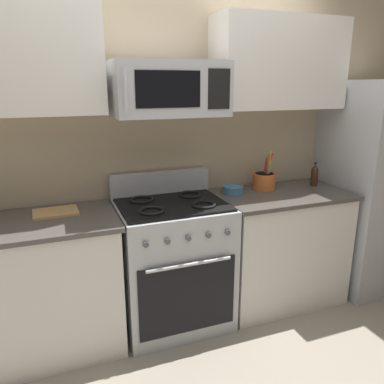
{
  "coord_description": "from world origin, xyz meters",
  "views": [
    {
      "loc": [
        -0.77,
        -1.72,
        1.73
      ],
      "look_at": [
        0.1,
        0.56,
        1.03
      ],
      "focal_mm": 35.63,
      "sensor_mm": 36.0,
      "label": 1
    }
  ],
  "objects_px": {
    "range_oven": "(173,262)",
    "prep_bowl": "(233,189)",
    "refrigerator": "(374,186)",
    "bottle_soy": "(314,175)",
    "cutting_board": "(56,212)",
    "microwave": "(169,89)",
    "utensil_crock": "(264,180)"
  },
  "relations": [
    {
      "from": "range_oven",
      "to": "prep_bowl",
      "type": "distance_m",
      "value": 0.72
    },
    {
      "from": "refrigerator",
      "to": "bottle_soy",
      "type": "height_order",
      "value": "refrigerator"
    },
    {
      "from": "range_oven",
      "to": "refrigerator",
      "type": "xyz_separation_m",
      "value": [
        1.82,
        -0.02,
        0.4
      ]
    },
    {
      "from": "cutting_board",
      "to": "refrigerator",
      "type": "bearing_deg",
      "value": -2.81
    },
    {
      "from": "refrigerator",
      "to": "cutting_board",
      "type": "xyz_separation_m",
      "value": [
        -2.58,
        0.13,
        0.04
      ]
    },
    {
      "from": "range_oven",
      "to": "bottle_soy",
      "type": "distance_m",
      "value": 1.38
    },
    {
      "from": "bottle_soy",
      "to": "prep_bowl",
      "type": "bearing_deg",
      "value": 177.78
    },
    {
      "from": "microwave",
      "to": "utensil_crock",
      "type": "xyz_separation_m",
      "value": [
        0.83,
        0.12,
        -0.71
      ]
    },
    {
      "from": "microwave",
      "to": "utensil_crock",
      "type": "distance_m",
      "value": 1.1
    },
    {
      "from": "utensil_crock",
      "to": "prep_bowl",
      "type": "distance_m",
      "value": 0.3
    },
    {
      "from": "bottle_soy",
      "to": "prep_bowl",
      "type": "xyz_separation_m",
      "value": [
        -0.74,
        0.03,
        -0.06
      ]
    },
    {
      "from": "refrigerator",
      "to": "prep_bowl",
      "type": "xyz_separation_m",
      "value": [
        -1.28,
        0.14,
        0.07
      ]
    },
    {
      "from": "microwave",
      "to": "range_oven",
      "type": "bearing_deg",
      "value": -89.94
    },
    {
      "from": "utensil_crock",
      "to": "cutting_board",
      "type": "relative_size",
      "value": 1.07
    },
    {
      "from": "refrigerator",
      "to": "cutting_board",
      "type": "relative_size",
      "value": 6.24
    },
    {
      "from": "microwave",
      "to": "utensil_crock",
      "type": "relative_size",
      "value": 2.42
    },
    {
      "from": "prep_bowl",
      "to": "utensil_crock",
      "type": "bearing_deg",
      "value": 5.13
    },
    {
      "from": "utensil_crock",
      "to": "cutting_board",
      "type": "distance_m",
      "value": 1.59
    },
    {
      "from": "utensil_crock",
      "to": "prep_bowl",
      "type": "relative_size",
      "value": 1.91
    },
    {
      "from": "utensil_crock",
      "to": "bottle_soy",
      "type": "bearing_deg",
      "value": -7.05
    },
    {
      "from": "cutting_board",
      "to": "bottle_soy",
      "type": "bearing_deg",
      "value": -0.37
    },
    {
      "from": "utensil_crock",
      "to": "cutting_board",
      "type": "bearing_deg",
      "value": -178.49
    },
    {
      "from": "cutting_board",
      "to": "prep_bowl",
      "type": "bearing_deg",
      "value": 0.69
    },
    {
      "from": "bottle_soy",
      "to": "cutting_board",
      "type": "bearing_deg",
      "value": 179.63
    },
    {
      "from": "utensil_crock",
      "to": "prep_bowl",
      "type": "xyz_separation_m",
      "value": [
        -0.29,
        -0.03,
        -0.04
      ]
    },
    {
      "from": "refrigerator",
      "to": "prep_bowl",
      "type": "distance_m",
      "value": 1.29
    },
    {
      "from": "microwave",
      "to": "cutting_board",
      "type": "bearing_deg",
      "value": 173.85
    },
    {
      "from": "range_oven",
      "to": "prep_bowl",
      "type": "relative_size",
      "value": 6.89
    },
    {
      "from": "microwave",
      "to": "cutting_board",
      "type": "height_order",
      "value": "microwave"
    },
    {
      "from": "refrigerator",
      "to": "utensil_crock",
      "type": "distance_m",
      "value": 1.01
    },
    {
      "from": "refrigerator",
      "to": "cutting_board",
      "type": "distance_m",
      "value": 2.58
    },
    {
      "from": "range_oven",
      "to": "microwave",
      "type": "distance_m",
      "value": 1.22
    }
  ]
}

